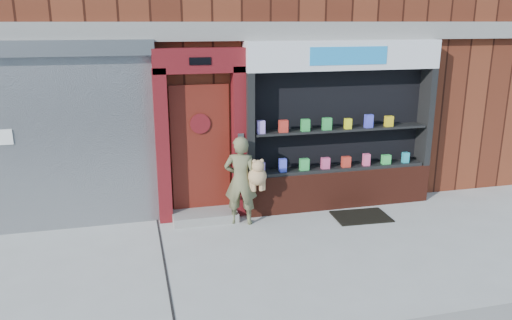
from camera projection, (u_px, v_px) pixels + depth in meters
name	position (u px, v px, depth m)	size (l,w,h in m)	color
ground	(274.00, 259.00, 7.20)	(80.00, 80.00, 0.00)	#9E9E99
shutter_bay	(57.00, 126.00, 7.82)	(3.10, 0.30, 3.04)	gray
red_door_bay	(201.00, 136.00, 8.36)	(1.52, 0.58, 2.90)	#5B0F14
pharmacy_bay	(340.00, 133.00, 8.94)	(3.50, 0.41, 3.00)	#511E13
woman	(243.00, 180.00, 8.28)	(0.75, 0.53, 1.51)	#626241
doormat	(361.00, 216.00, 8.73)	(0.95, 0.67, 0.02)	black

